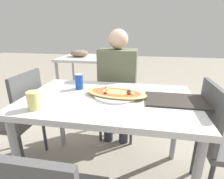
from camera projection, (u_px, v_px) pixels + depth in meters
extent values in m
plane|color=#9E9384|center=(109.00, 176.00, 1.52)|extent=(14.00, 14.00, 0.00)
cube|color=silver|center=(108.00, 100.00, 1.28)|extent=(1.24, 0.77, 0.04)
cylinder|color=#99999E|center=(18.00, 162.00, 1.19)|extent=(0.05, 0.05, 0.69)
cylinder|color=#99999E|center=(61.00, 117.00, 1.80)|extent=(0.05, 0.05, 0.69)
cylinder|color=#99999E|center=(175.00, 127.00, 1.62)|extent=(0.05, 0.05, 0.69)
cube|color=#4C4C4C|center=(118.00, 101.00, 1.98)|extent=(0.40, 0.40, 0.04)
cube|color=#4C4C4C|center=(120.00, 77.00, 2.07)|extent=(0.38, 0.03, 0.42)
cylinder|color=#38383D|center=(131.00, 128.00, 1.87)|extent=(0.03, 0.03, 0.41)
cylinder|color=#38383D|center=(100.00, 125.00, 1.92)|extent=(0.03, 0.03, 0.41)
cylinder|color=#38383D|center=(133.00, 113.00, 2.18)|extent=(0.03, 0.03, 0.41)
cylinder|color=#38383D|center=(107.00, 111.00, 2.24)|extent=(0.03, 0.03, 0.41)
cube|color=#4C4C4C|center=(14.00, 120.00, 1.57)|extent=(0.40, 0.40, 0.04)
cube|color=#4C4C4C|center=(28.00, 98.00, 1.46)|extent=(0.03, 0.38, 0.42)
cylinder|color=#38383D|center=(15.00, 130.00, 1.83)|extent=(0.03, 0.03, 0.41)
cylinder|color=#38383D|center=(23.00, 156.00, 1.46)|extent=(0.03, 0.03, 0.41)
cylinder|color=#38383D|center=(44.00, 133.00, 1.77)|extent=(0.03, 0.03, 0.41)
cube|color=#4C4C4C|center=(210.00, 115.00, 1.17)|extent=(0.03, 0.38, 0.42)
cylinder|color=#38383D|center=(195.00, 154.00, 1.48)|extent=(0.03, 0.03, 0.41)
cylinder|color=#2D2D38|center=(124.00, 124.00, 1.90)|extent=(0.10, 0.10, 0.45)
cylinder|color=#2D2D38|center=(108.00, 122.00, 1.93)|extent=(0.10, 0.10, 0.45)
cube|color=#60664C|center=(118.00, 76.00, 1.85)|extent=(0.38, 0.27, 0.56)
sphere|color=beige|center=(118.00, 39.00, 1.72)|extent=(0.20, 0.20, 0.20)
cylinder|color=white|center=(116.00, 95.00, 1.31)|extent=(0.33, 0.33, 0.01)
ellipsoid|color=#E0AD66|center=(116.00, 93.00, 1.30)|extent=(0.49, 0.29, 0.02)
ellipsoid|color=#D16033|center=(116.00, 92.00, 1.30)|extent=(0.40, 0.24, 0.01)
sphere|color=beige|center=(107.00, 90.00, 1.32)|extent=(0.03, 0.03, 0.03)
sphere|color=maroon|center=(129.00, 94.00, 1.25)|extent=(0.03, 0.03, 0.03)
sphere|color=beige|center=(132.00, 94.00, 1.25)|extent=(0.03, 0.03, 0.03)
sphere|color=#335928|center=(129.00, 91.00, 1.29)|extent=(0.03, 0.03, 0.03)
sphere|color=beige|center=(106.00, 87.00, 1.39)|extent=(0.02, 0.02, 0.02)
sphere|color=maroon|center=(106.00, 93.00, 1.26)|extent=(0.02, 0.02, 0.02)
cylinder|color=#1E47B2|center=(79.00, 82.00, 1.44)|extent=(0.07, 0.07, 0.12)
cylinder|color=silver|center=(79.00, 74.00, 1.42)|extent=(0.06, 0.06, 0.00)
cylinder|color=#E0DB7F|center=(34.00, 100.00, 1.08)|extent=(0.08, 0.08, 0.11)
cube|color=#332D28|center=(176.00, 100.00, 1.22)|extent=(0.42, 0.26, 0.01)
cube|color=silver|center=(91.00, 58.00, 3.09)|extent=(1.10, 0.80, 0.04)
ellipsoid|color=#8C7259|center=(79.00, 53.00, 3.10)|extent=(0.32, 0.24, 0.12)
cylinder|color=#99999E|center=(58.00, 82.00, 2.97)|extent=(0.05, 0.05, 0.69)
cylinder|color=#99999E|center=(116.00, 85.00, 2.80)|extent=(0.05, 0.05, 0.69)
cylinder|color=#99999E|center=(74.00, 72.00, 3.62)|extent=(0.05, 0.05, 0.69)
cylinder|color=#99999E|center=(121.00, 75.00, 3.45)|extent=(0.05, 0.05, 0.69)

